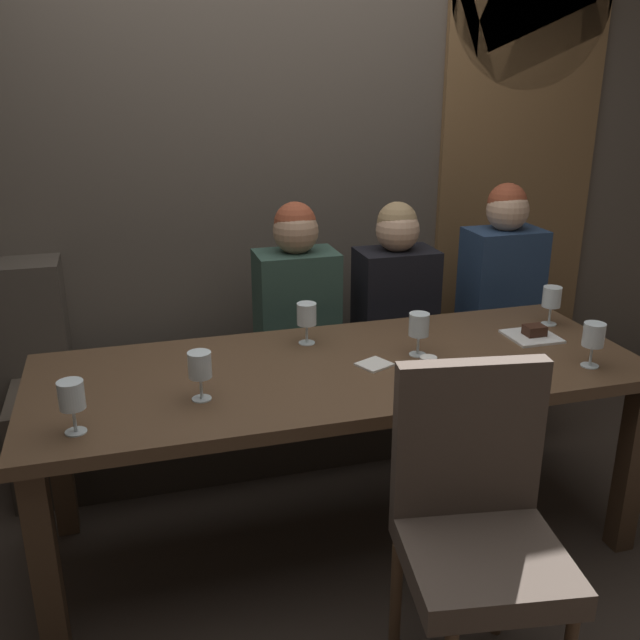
{
  "coord_description": "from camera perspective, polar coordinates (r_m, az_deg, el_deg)",
  "views": [
    {
      "loc": [
        -0.72,
        -2.24,
        1.75
      ],
      "look_at": [
        -0.01,
        0.22,
        0.84
      ],
      "focal_mm": 39.64,
      "sensor_mm": 36.0,
      "label": 1
    }
  ],
  "objects": [
    {
      "name": "wine_glass_end_right",
      "position": [
        3.08,
        18.19,
        1.64
      ],
      "size": [
        0.08,
        0.08,
        0.16
      ],
      "color": "silver",
      "rests_on": "dining_table"
    },
    {
      "name": "espresso_cup",
      "position": [
        2.51,
        8.71,
        -3.78
      ],
      "size": [
        0.12,
        0.12,
        0.06
      ],
      "color": "white",
      "rests_on": "dining_table"
    },
    {
      "name": "back_wall_tiled",
      "position": [
        3.54,
        -4.42,
        15.45
      ],
      "size": [
        6.0,
        0.12,
        3.0
      ],
      "primitive_type": "cube",
      "color": "brown",
      "rests_on": "ground"
    },
    {
      "name": "diner_far_end",
      "position": [
        3.54,
        14.49,
        3.87
      ],
      "size": [
        0.36,
        0.24,
        0.8
      ],
      "color": "navy",
      "rests_on": "banquette_bench"
    },
    {
      "name": "banquette_bench",
      "position": [
        3.39,
        -2.03,
        -7.15
      ],
      "size": [
        2.5,
        0.44,
        0.45
      ],
      "color": "#312A23",
      "rests_on": "ground"
    },
    {
      "name": "wine_glass_center_back",
      "position": [
        2.69,
        21.22,
        -1.21
      ],
      "size": [
        0.08,
        0.08,
        0.16
      ],
      "color": "silver",
      "rests_on": "dining_table"
    },
    {
      "name": "wine_glass_far_left",
      "position": [
        2.63,
        8.0,
        -0.46
      ],
      "size": [
        0.08,
        0.08,
        0.16
      ],
      "color": "silver",
      "rests_on": "dining_table"
    },
    {
      "name": "dessert_plate",
      "position": [
        2.94,
        16.79,
        -1.1
      ],
      "size": [
        0.19,
        0.19,
        0.05
      ],
      "color": "white",
      "rests_on": "dining_table"
    },
    {
      "name": "diner_bearded",
      "position": [
        3.3,
        6.12,
        2.73
      ],
      "size": [
        0.36,
        0.24,
        0.74
      ],
      "color": "black",
      "rests_on": "banquette_bench"
    },
    {
      "name": "wine_glass_near_left",
      "position": [
        2.18,
        -19.42,
        -5.94
      ],
      "size": [
        0.08,
        0.08,
        0.16
      ],
      "color": "silver",
      "rests_on": "dining_table"
    },
    {
      "name": "ground",
      "position": [
        2.93,
        1.53,
        -17.09
      ],
      "size": [
        9.0,
        9.0,
        0.0
      ],
      "primitive_type": "plane",
      "color": "#382D26"
    },
    {
      "name": "arched_door",
      "position": [
        3.99,
        15.73,
        13.31
      ],
      "size": [
        0.9,
        0.05,
        2.55
      ],
      "color": "brown",
      "rests_on": "ground"
    },
    {
      "name": "folded_napkin",
      "position": [
        2.56,
        4.41,
        -3.6
      ],
      "size": [
        0.14,
        0.14,
        0.01
      ],
      "primitive_type": "cube",
      "rotation": [
        0.0,
        0.0,
        0.43
      ],
      "color": "silver",
      "rests_on": "dining_table"
    },
    {
      "name": "chair_near_side",
      "position": [
        2.13,
        12.51,
        -14.96
      ],
      "size": [
        0.5,
        0.5,
        0.98
      ],
      "color": "brown",
      "rests_on": "ground"
    },
    {
      "name": "wine_glass_near_right",
      "position": [
        2.72,
        -1.09,
        0.33
      ],
      "size": [
        0.08,
        0.08,
        0.16
      ],
      "color": "silver",
      "rests_on": "dining_table"
    },
    {
      "name": "wine_glass_far_right",
      "position": [
        2.29,
        -9.68,
        -3.69
      ],
      "size": [
        0.08,
        0.08,
        0.16
      ],
      "color": "silver",
      "rests_on": "dining_table"
    },
    {
      "name": "dining_table",
      "position": [
        2.6,
        1.66,
        -5.45
      ],
      "size": [
        2.2,
        0.84,
        0.74
      ],
      "color": "#493422",
      "rests_on": "ground"
    },
    {
      "name": "diner_redhead",
      "position": [
        3.16,
        -1.92,
        2.25
      ],
      "size": [
        0.36,
        0.24,
        0.77
      ],
      "color": "#2D473D",
      "rests_on": "banquette_bench"
    }
  ]
}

